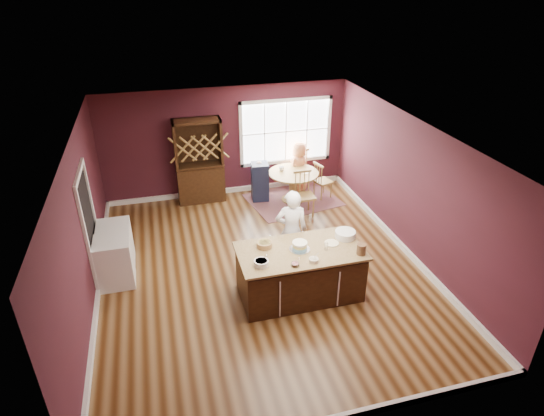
{
  "coord_description": "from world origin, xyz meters",
  "views": [
    {
      "loc": [
        -1.65,
        -6.96,
        5.15
      ],
      "look_at": [
        0.34,
        0.46,
        1.05
      ],
      "focal_mm": 30.0,
      "sensor_mm": 36.0,
      "label": 1
    }
  ],
  "objects_px": {
    "dining_table": "(293,180)",
    "baker": "(291,231)",
    "chair_east": "(323,180)",
    "washer": "(115,262)",
    "chair_south": "(304,194)",
    "toddler": "(260,168)",
    "seated_woman": "(299,167)",
    "dryer": "(116,244)",
    "layer_cake": "(300,246)",
    "hutch": "(199,161)",
    "kitchen_island": "(300,273)",
    "high_chair": "(260,181)",
    "chair_north": "(297,167)"
  },
  "relations": [
    {
      "from": "seated_woman",
      "to": "dryer",
      "type": "xyz_separation_m",
      "value": [
        -4.4,
        -2.19,
        -0.22
      ]
    },
    {
      "from": "seated_woman",
      "to": "toddler",
      "type": "relative_size",
      "value": 5.04
    },
    {
      "from": "hutch",
      "to": "chair_south",
      "type": "bearing_deg",
      "value": -32.24
    },
    {
      "from": "toddler",
      "to": "washer",
      "type": "distance_m",
      "value": 4.31
    },
    {
      "from": "kitchen_island",
      "to": "hutch",
      "type": "distance_m",
      "value": 4.32
    },
    {
      "from": "chair_south",
      "to": "seated_woman",
      "type": "height_order",
      "value": "seated_woman"
    },
    {
      "from": "chair_east",
      "to": "washer",
      "type": "distance_m",
      "value": 5.39
    },
    {
      "from": "chair_north",
      "to": "toddler",
      "type": "height_order",
      "value": "chair_north"
    },
    {
      "from": "high_chair",
      "to": "washer",
      "type": "xyz_separation_m",
      "value": [
        -3.32,
        -2.61,
        -0.05
      ]
    },
    {
      "from": "chair_south",
      "to": "hutch",
      "type": "xyz_separation_m",
      "value": [
        -2.2,
        1.38,
        0.5
      ]
    },
    {
      "from": "chair_east",
      "to": "seated_woman",
      "type": "height_order",
      "value": "seated_woman"
    },
    {
      "from": "chair_east",
      "to": "seated_woman",
      "type": "xyz_separation_m",
      "value": [
        -0.46,
        0.51,
        0.18
      ]
    },
    {
      "from": "dining_table",
      "to": "chair_south",
      "type": "height_order",
      "value": "chair_south"
    },
    {
      "from": "chair_east",
      "to": "washer",
      "type": "height_order",
      "value": "chair_east"
    },
    {
      "from": "kitchen_island",
      "to": "dryer",
      "type": "bearing_deg",
      "value": 149.87
    },
    {
      "from": "seated_woman",
      "to": "layer_cake",
      "type": "bearing_deg",
      "value": 40.69
    },
    {
      "from": "chair_east",
      "to": "hutch",
      "type": "xyz_separation_m",
      "value": [
        -2.95,
        0.61,
        0.56
      ]
    },
    {
      "from": "dining_table",
      "to": "baker",
      "type": "distance_m",
      "value": 2.87
    },
    {
      "from": "dining_table",
      "to": "high_chair",
      "type": "bearing_deg",
      "value": 161.27
    },
    {
      "from": "chair_south",
      "to": "washer",
      "type": "xyz_separation_m",
      "value": [
        -4.12,
        -1.56,
        -0.08
      ]
    },
    {
      "from": "layer_cake",
      "to": "chair_south",
      "type": "height_order",
      "value": "same"
    },
    {
      "from": "high_chair",
      "to": "hutch",
      "type": "relative_size",
      "value": 0.49
    },
    {
      "from": "baker",
      "to": "layer_cake",
      "type": "distance_m",
      "value": 0.8
    },
    {
      "from": "washer",
      "to": "kitchen_island",
      "type": "bearing_deg",
      "value": -20.55
    },
    {
      "from": "dining_table",
      "to": "layer_cake",
      "type": "relative_size",
      "value": 3.41
    },
    {
      "from": "chair_east",
      "to": "chair_south",
      "type": "relative_size",
      "value": 0.89
    },
    {
      "from": "dining_table",
      "to": "chair_south",
      "type": "xyz_separation_m",
      "value": [
        0.02,
        -0.79,
        -0.0
      ]
    },
    {
      "from": "chair_south",
      "to": "toddler",
      "type": "relative_size",
      "value": 4.1
    },
    {
      "from": "seated_woman",
      "to": "chair_east",
      "type": "bearing_deg",
      "value": 101.05
    },
    {
      "from": "kitchen_island",
      "to": "toddler",
      "type": "relative_size",
      "value": 8.21
    },
    {
      "from": "dining_table",
      "to": "baker",
      "type": "height_order",
      "value": "baker"
    },
    {
      "from": "chair_east",
      "to": "chair_south",
      "type": "bearing_deg",
      "value": 118.75
    },
    {
      "from": "kitchen_island",
      "to": "layer_cake",
      "type": "relative_size",
      "value": 5.99
    },
    {
      "from": "washer",
      "to": "toddler",
      "type": "bearing_deg",
      "value": 38.86
    },
    {
      "from": "baker",
      "to": "chair_south",
      "type": "xyz_separation_m",
      "value": [
        0.91,
        1.92,
        -0.29
      ]
    },
    {
      "from": "toddler",
      "to": "dining_table",
      "type": "bearing_deg",
      "value": -25.02
    },
    {
      "from": "dining_table",
      "to": "seated_woman",
      "type": "relative_size",
      "value": 0.93
    },
    {
      "from": "chair_south",
      "to": "dryer",
      "type": "xyz_separation_m",
      "value": [
        -4.12,
        -0.92,
        -0.1
      ]
    },
    {
      "from": "chair_north",
      "to": "seated_woman",
      "type": "height_order",
      "value": "seated_woman"
    },
    {
      "from": "dryer",
      "to": "chair_east",
      "type": "bearing_deg",
      "value": 19.11
    },
    {
      "from": "chair_south",
      "to": "baker",
      "type": "bearing_deg",
      "value": -114.68
    },
    {
      "from": "baker",
      "to": "chair_south",
      "type": "relative_size",
      "value": 1.54
    },
    {
      "from": "seated_woman",
      "to": "toddler",
      "type": "xyz_separation_m",
      "value": [
        -1.06,
        -0.14,
        0.15
      ]
    },
    {
      "from": "layer_cake",
      "to": "dining_table",
      "type": "bearing_deg",
      "value": 74.17
    },
    {
      "from": "chair_south",
      "to": "seated_woman",
      "type": "bearing_deg",
      "value": 77.99
    },
    {
      "from": "chair_north",
      "to": "dryer",
      "type": "xyz_separation_m",
      "value": [
        -4.44,
        -2.49,
        -0.11
      ]
    },
    {
      "from": "layer_cake",
      "to": "toddler",
      "type": "height_order",
      "value": "layer_cake"
    },
    {
      "from": "dryer",
      "to": "kitchen_island",
      "type": "bearing_deg",
      "value": -30.13
    },
    {
      "from": "layer_cake",
      "to": "seated_woman",
      "type": "relative_size",
      "value": 0.27
    },
    {
      "from": "layer_cake",
      "to": "seated_woman",
      "type": "bearing_deg",
      "value": 71.94
    }
  ]
}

